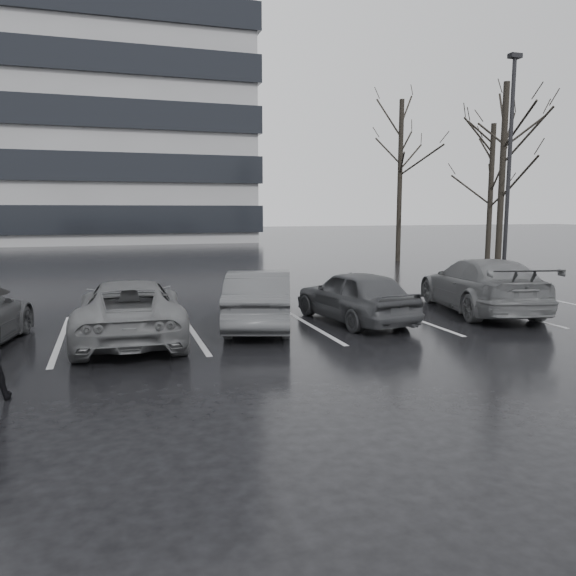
{
  "coord_description": "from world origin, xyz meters",
  "views": [
    {
      "loc": [
        -3.89,
        -10.25,
        2.75
      ],
      "look_at": [
        -0.34,
        1.0,
        1.1
      ],
      "focal_mm": 35.0,
      "sensor_mm": 36.0,
      "label": 1
    }
  ],
  "objects_px": {
    "tree_north": "(400,181)",
    "tree_ne": "(490,195)",
    "car_east": "(481,285)",
    "lamp_post": "(508,182)",
    "car_west_a": "(259,299)",
    "car_west_b": "(130,310)",
    "car_main": "(355,296)",
    "tree_east": "(502,180)"
  },
  "relations": [
    {
      "from": "car_main",
      "to": "car_west_b",
      "type": "xyz_separation_m",
      "value": [
        -5.35,
        -0.35,
        -0.01
      ]
    },
    {
      "from": "car_west_a",
      "to": "lamp_post",
      "type": "distance_m",
      "value": 11.68
    },
    {
      "from": "car_west_b",
      "to": "tree_east",
      "type": "relative_size",
      "value": 0.58
    },
    {
      "from": "car_west_a",
      "to": "tree_ne",
      "type": "height_order",
      "value": "tree_ne"
    },
    {
      "from": "car_west_b",
      "to": "tree_ne",
      "type": "xyz_separation_m",
      "value": [
        18.06,
        12.09,
        2.86
      ]
    },
    {
      "from": "car_main",
      "to": "car_west_a",
      "type": "xyz_separation_m",
      "value": [
        -2.4,
        0.11,
        0.02
      ]
    },
    {
      "from": "car_west_b",
      "to": "car_east",
      "type": "distance_m",
      "value": 9.22
    },
    {
      "from": "car_west_b",
      "to": "tree_ne",
      "type": "height_order",
      "value": "tree_ne"
    },
    {
      "from": "car_main",
      "to": "car_east",
      "type": "relative_size",
      "value": 0.76
    },
    {
      "from": "car_east",
      "to": "tree_north",
      "type": "height_order",
      "value": "tree_north"
    },
    {
      "from": "lamp_post",
      "to": "car_west_b",
      "type": "bearing_deg",
      "value": -159.88
    },
    {
      "from": "car_east",
      "to": "lamp_post",
      "type": "relative_size",
      "value": 0.62
    },
    {
      "from": "tree_north",
      "to": "car_main",
      "type": "bearing_deg",
      "value": -122.0
    },
    {
      "from": "tree_north",
      "to": "car_west_b",
      "type": "bearing_deg",
      "value": -133.98
    },
    {
      "from": "car_main",
      "to": "tree_ne",
      "type": "xyz_separation_m",
      "value": [
        12.71,
        11.74,
        2.85
      ]
    },
    {
      "from": "car_west_b",
      "to": "lamp_post",
      "type": "distance_m",
      "value": 14.51
    },
    {
      "from": "car_east",
      "to": "tree_east",
      "type": "bearing_deg",
      "value": -118.09
    },
    {
      "from": "car_west_b",
      "to": "car_east",
      "type": "xyz_separation_m",
      "value": [
        9.2,
        0.62,
        0.09
      ]
    },
    {
      "from": "car_east",
      "to": "lamp_post",
      "type": "height_order",
      "value": "lamp_post"
    },
    {
      "from": "tree_east",
      "to": "tree_ne",
      "type": "xyz_separation_m",
      "value": [
        2.5,
        4.0,
        -0.5
      ]
    },
    {
      "from": "car_west_a",
      "to": "lamp_post",
      "type": "relative_size",
      "value": 0.5
    },
    {
      "from": "car_main",
      "to": "lamp_post",
      "type": "xyz_separation_m",
      "value": [
        7.97,
        4.53,
        3.06
      ]
    },
    {
      "from": "tree_ne",
      "to": "car_west_b",
      "type": "bearing_deg",
      "value": -146.21
    },
    {
      "from": "car_main",
      "to": "tree_ne",
      "type": "distance_m",
      "value": 17.53
    },
    {
      "from": "car_west_a",
      "to": "car_west_b",
      "type": "relative_size",
      "value": 0.88
    },
    {
      "from": "car_main",
      "to": "car_west_a",
      "type": "relative_size",
      "value": 0.94
    },
    {
      "from": "lamp_post",
      "to": "tree_north",
      "type": "distance_m",
      "value": 10.3
    },
    {
      "from": "car_west_b",
      "to": "tree_ne",
      "type": "relative_size",
      "value": 0.66
    },
    {
      "from": "car_west_a",
      "to": "tree_north",
      "type": "xyz_separation_m",
      "value": [
        11.61,
        14.63,
        3.58
      ]
    },
    {
      "from": "car_west_a",
      "to": "car_east",
      "type": "distance_m",
      "value": 6.25
    },
    {
      "from": "lamp_post",
      "to": "tree_east",
      "type": "height_order",
      "value": "lamp_post"
    },
    {
      "from": "car_west_a",
      "to": "car_east",
      "type": "height_order",
      "value": "car_east"
    },
    {
      "from": "car_west_b",
      "to": "tree_north",
      "type": "relative_size",
      "value": 0.55
    },
    {
      "from": "tree_north",
      "to": "tree_ne",
      "type": "bearing_deg",
      "value": -40.6
    },
    {
      "from": "car_main",
      "to": "car_east",
      "type": "height_order",
      "value": "car_east"
    },
    {
      "from": "lamp_post",
      "to": "tree_north",
      "type": "height_order",
      "value": "tree_north"
    },
    {
      "from": "car_east",
      "to": "lamp_post",
      "type": "distance_m",
      "value": 6.63
    },
    {
      "from": "tree_east",
      "to": "tree_north",
      "type": "relative_size",
      "value": 0.94
    },
    {
      "from": "lamp_post",
      "to": "tree_ne",
      "type": "relative_size",
      "value": 1.16
    },
    {
      "from": "car_west_b",
      "to": "tree_east",
      "type": "xyz_separation_m",
      "value": [
        15.56,
        8.09,
        3.36
      ]
    },
    {
      "from": "car_main",
      "to": "car_east",
      "type": "distance_m",
      "value": 3.86
    },
    {
      "from": "tree_east",
      "to": "tree_north",
      "type": "xyz_separation_m",
      "value": [
        -1.0,
        7.0,
        0.25
      ]
    }
  ]
}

